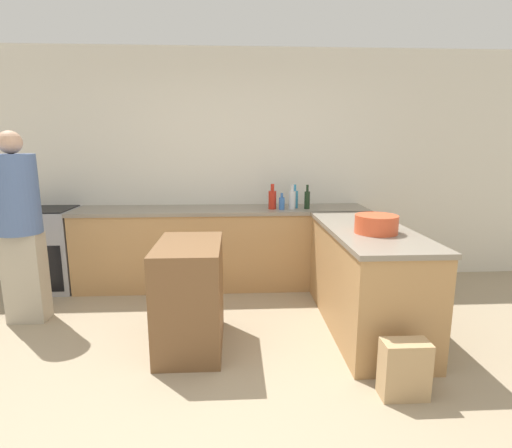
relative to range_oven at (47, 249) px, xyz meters
name	(u,v)px	position (x,y,z in m)	size (l,w,h in m)	color
ground_plane	(215,398)	(1.98, -2.14, -0.46)	(14.00, 14.00, 0.00)	tan
wall_back	(222,167)	(1.98, 0.33, 0.89)	(8.00, 0.06, 2.70)	silver
counter_back	(223,247)	(1.98, 0.00, 0.00)	(3.29, 0.63, 0.91)	tan
counter_peninsula	(365,278)	(3.28, -1.14, 0.00)	(0.69, 1.72, 0.91)	tan
range_oven	(47,249)	(0.00, 0.00, 0.00)	(0.66, 0.60, 0.92)	#99999E
island_table	(190,295)	(1.76, -1.42, -0.03)	(0.50, 0.83, 0.86)	brown
mixing_bowl	(376,224)	(3.27, -1.34, 0.52)	(0.35, 0.35, 0.15)	#DB512D
hot_sauce_bottle	(272,199)	(2.54, -0.08, 0.56)	(0.09, 0.09, 0.28)	red
wine_bottle_dark	(307,199)	(2.93, -0.08, 0.56)	(0.06, 0.06, 0.27)	black
vinegar_bottle_clear	(292,199)	(2.76, -0.10, 0.56)	(0.08, 0.08, 0.28)	silver
dish_soap_bottle	(294,199)	(2.80, 0.00, 0.56)	(0.08, 0.08, 0.27)	#338CBF
water_bottle_blue	(282,203)	(2.64, -0.11, 0.52)	(0.06, 0.06, 0.18)	#386BB7
person_by_range	(19,222)	(0.19, -0.86, 0.48)	(0.38, 0.38, 1.74)	#ADA38E
paper_bag	(404,369)	(3.21, -2.18, -0.26)	(0.30, 0.16, 0.39)	tan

